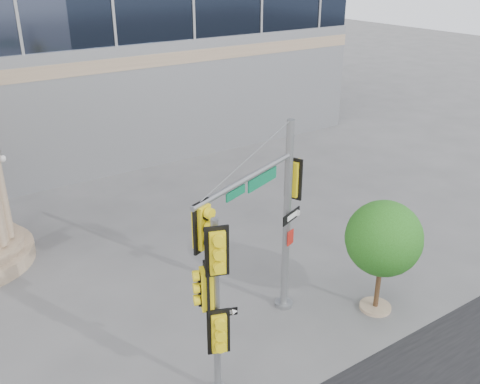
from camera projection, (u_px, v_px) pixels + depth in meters
ground at (265, 343)px, 14.62m from camera, size 120.00×120.00×0.00m
main_signal_pole at (268, 211)px, 13.94m from camera, size 4.30×1.97×5.80m
secondary_signal_pole at (215, 300)px, 11.73m from camera, size 0.81×0.77×4.71m
street_tree at (384, 241)px, 15.14m from camera, size 2.24×2.19×3.49m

